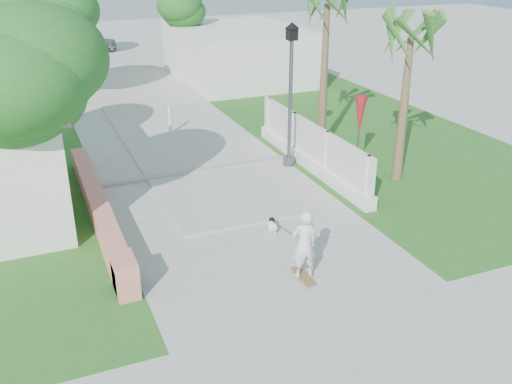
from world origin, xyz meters
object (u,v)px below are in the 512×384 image
patio_umbrella (360,116)px  skateboarder (286,232)px  bollard (170,120)px  dog (272,225)px  street_lamp (291,91)px  parked_car (85,41)px

patio_umbrella → skateboarder: bearing=-136.3°
bollard → dog: 8.54m
street_lamp → patio_umbrella: (1.90, -1.00, -0.74)m
street_lamp → patio_umbrella: 2.27m
parked_car → dog: bearing=-159.9°
parked_car → street_lamp: bearing=-153.8°
skateboarder → street_lamp: bearing=-111.6°
street_lamp → patio_umbrella: street_lamp is taller
bollard → skateboarder: size_ratio=0.39×
skateboarder → dog: 1.43m
bollard → dog: size_ratio=2.24×
patio_umbrella → dog: patio_umbrella is taller
street_lamp → bollard: street_lamp is taller
street_lamp → bollard: bearing=121.0°
street_lamp → dog: (-2.38, -4.02, -2.24)m
bollard → parked_car: parked_car is taller
skateboarder → parked_car: size_ratio=0.69×
dog → parked_car: parked_car is taller
street_lamp → bollard: 5.56m
dog → street_lamp: bearing=78.9°
street_lamp → parked_car: (-3.30, 23.61, -1.75)m
street_lamp → dog: street_lamp is taller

